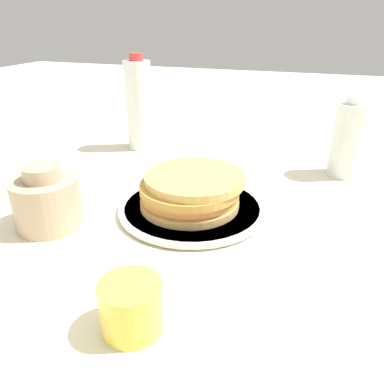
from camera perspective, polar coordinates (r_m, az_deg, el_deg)
ground_plane at (r=0.74m, az=-0.36°, el=-1.86°), size 4.00×4.00×0.00m
plate at (r=0.71m, az=-0.00°, el=-2.40°), size 0.28×0.28×0.01m
pancake_stack at (r=0.70m, az=-0.17°, el=0.29°), size 0.20×0.19×0.06m
juice_glass at (r=0.46m, az=-9.25°, el=-16.84°), size 0.07×0.07×0.06m
cream_jug at (r=0.69m, az=-21.26°, el=-1.24°), size 0.11×0.11×0.11m
water_bottle_mid at (r=0.92m, az=22.72°, el=7.37°), size 0.08×0.08×0.18m
water_bottle_far at (r=1.05m, az=-8.10°, el=12.97°), size 0.07×0.07×0.25m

